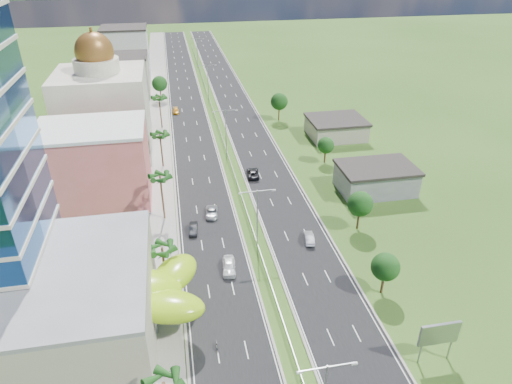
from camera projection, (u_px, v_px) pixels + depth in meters
ground at (270, 284)px, 69.88m from camera, size 500.00×500.00×0.00m
road_left at (187, 104)px, 145.87m from camera, size 11.00×260.00×0.04m
road_right at (233, 101)px, 148.33m from camera, size 11.00×260.00×0.04m
sidewalk_left at (157, 105)px, 144.30m from camera, size 7.00×260.00×0.12m
median_guardrail at (216, 120)px, 131.36m from camera, size 0.10×216.06×0.76m
streetlight_median_b at (257, 213)px, 75.18m from camera, size 6.04×0.25×11.00m
streetlight_median_c at (226, 127)px, 109.50m from camera, size 6.04×0.25×11.00m
streetlight_median_d at (208, 78)px, 148.12m from camera, size 6.04×0.25×11.00m
streetlight_median_e at (197, 49)px, 186.73m from camera, size 6.04×0.25×11.00m
mall_podium at (30, 313)px, 56.82m from camera, size 30.00×24.00×11.00m
lime_canopy at (130, 293)px, 60.74m from camera, size 18.00×15.00×7.40m
pink_shophouse at (96, 165)px, 89.11m from camera, size 20.00×15.00×15.00m
domed_building at (104, 109)px, 106.97m from camera, size 20.00×20.00×28.70m
midrise_grey at (118, 92)px, 130.22m from camera, size 16.00×15.00×16.00m
midrise_beige at (124, 77)px, 149.82m from camera, size 16.00×15.00×13.00m
midrise_white at (127, 54)px, 168.34m from camera, size 16.00×15.00×18.00m
billboard at (439, 335)px, 55.07m from camera, size 5.20×0.35×6.20m
shed_near at (376, 180)px, 94.70m from camera, size 15.00×10.00×5.00m
shed_far at (336, 129)px, 120.92m from camera, size 14.00×12.00×4.40m
palm_tree_b at (162, 250)px, 65.62m from camera, size 3.60×3.60×8.10m
palm_tree_c at (160, 179)px, 82.09m from camera, size 3.60×3.60×9.60m
palm_tree_d at (160, 136)px, 102.29m from camera, size 3.60×3.60×8.60m
palm_tree_e at (159, 99)px, 123.37m from camera, size 3.60×3.60×9.40m
leafy_tree_lfar at (160, 84)px, 146.15m from camera, size 4.90×4.90×8.05m
leafy_tree_ra at (385, 267)px, 65.89m from camera, size 4.20×4.20×6.90m
leafy_tree_rb at (360, 204)px, 80.77m from camera, size 4.55×4.55×7.47m
leafy_tree_rc at (326, 145)px, 105.68m from camera, size 3.85×3.85×6.33m
leafy_tree_rd at (279, 102)px, 130.18m from camera, size 4.90×4.90×8.05m
car_white_near_left at (229, 266)px, 72.26m from camera, size 2.53×5.22×1.72m
car_dark_left at (193, 229)px, 81.82m from camera, size 1.92×4.33×1.38m
car_silver_mid_left at (212, 212)px, 86.73m from camera, size 2.73×5.00×1.33m
car_yellow_far_left at (176, 111)px, 137.91m from camera, size 1.81×4.40×1.27m
car_silver_right at (309, 238)px, 79.32m from camera, size 2.24×4.57×1.44m
car_dark_far_right at (253, 173)px, 101.10m from camera, size 3.19×5.83×1.55m
motorcycle at (217, 345)px, 58.57m from camera, size 0.66×1.98×1.25m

